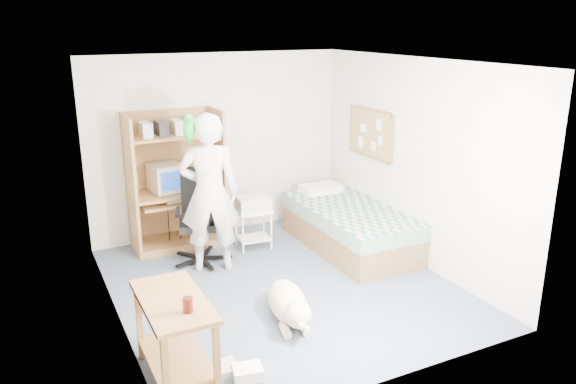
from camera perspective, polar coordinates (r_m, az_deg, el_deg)
The scene contains 21 objects.
floor at distance 6.51m, azimuth -0.67°, elevation -9.42°, with size 4.00×4.00×0.00m, color #475061.
wall_back at distance 7.86m, azimuth -7.09°, elevation 4.76°, with size 3.60×0.02×2.50m, color beige.
wall_right at distance 7.01m, azimuth 12.68°, elevation 2.98°, with size 0.02×4.00×2.50m, color beige.
wall_left at distance 5.55m, azimuth -17.68°, elevation -1.08°, with size 0.02×4.00×2.50m, color beige.
ceiling at distance 5.85m, azimuth -0.76°, elevation 13.10°, with size 3.60×4.00×0.02m, color white.
computer_hutch at distance 7.52m, azimuth -11.32°, elevation 0.63°, with size 1.20×0.63×1.80m.
bed at distance 7.48m, azimuth 6.26°, elevation -3.53°, with size 1.02×2.02×0.66m.
side_desk at distance 4.81m, azimuth -11.43°, elevation -13.32°, with size 0.50×1.00×0.75m.
corkboard at distance 7.65m, azimuth 8.39°, elevation 5.90°, with size 0.04×0.94×0.66m.
office_chair at distance 7.09m, azimuth -8.85°, elevation -3.73°, with size 0.66×0.66×1.15m.
person at distance 6.65m, azimuth -7.99°, elevation -0.14°, with size 0.70×0.46×1.91m, color silver.
parrot at distance 6.41m, azimuth -10.04°, elevation 6.45°, with size 0.14×0.24×0.39m.
dog at distance 5.73m, azimuth 0.08°, elevation -11.26°, with size 0.53×1.12×0.43m.
printer_cart at distance 7.42m, azimuth -3.53°, elevation -3.11°, with size 0.47×0.39×0.53m.
printer at distance 7.33m, azimuth -3.57°, elevation -1.13°, with size 0.42×0.32×0.18m, color #BBBCB6.
crt_monitor at distance 7.46m, azimuth -12.34°, elevation 1.45°, with size 0.43×0.45×0.36m.
keyboard at distance 7.43m, azimuth -10.57°, elevation -0.75°, with size 0.45×0.16×0.03m, color beige.
pencil_cup at distance 7.53m, azimuth -8.66°, elevation 0.78°, with size 0.08×0.08×0.12m, color yellow.
drink_glass at distance 4.45m, azimuth -10.14°, elevation -11.22°, with size 0.08×0.08×0.12m, color #3A1109.
floor_box_a at distance 4.99m, azimuth -4.12°, elevation -17.82°, with size 0.25×0.20×0.10m, color white.
floor_box_b at distance 5.07m, azimuth -6.18°, elevation -17.40°, with size 0.18×0.22×0.08m, color #ADADA8.
Camera 1 is at (-2.53, -5.25, 2.89)m, focal length 35.00 mm.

